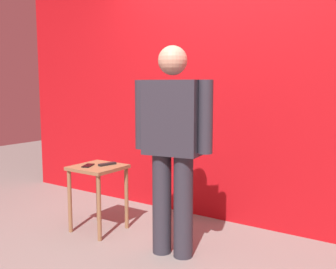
{
  "coord_description": "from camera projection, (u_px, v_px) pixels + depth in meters",
  "views": [
    {
      "loc": [
        1.68,
        -2.11,
        1.32
      ],
      "look_at": [
        -0.11,
        0.55,
        0.91
      ],
      "focal_mm": 41.59,
      "sensor_mm": 36.0,
      "label": 1
    }
  ],
  "objects": [
    {
      "name": "tv_remote",
      "position": [
        107.0,
        164.0,
        3.52
      ],
      "size": [
        0.08,
        0.18,
        0.02
      ],
      "primitive_type": "cube",
      "rotation": [
        0.0,
        0.0,
        -0.24
      ],
      "color": "black",
      "rests_on": "side_table"
    },
    {
      "name": "ground_plane",
      "position": [
        138.0,
        267.0,
        2.84
      ],
      "size": [
        12.0,
        12.0,
        0.0
      ],
      "primitive_type": "plane",
      "color": "gray"
    },
    {
      "name": "standing_person",
      "position": [
        173.0,
        141.0,
        2.94
      ],
      "size": [
        0.64,
        0.28,
        1.61
      ],
      "color": "#2D2D38",
      "rests_on": "ground_plane"
    },
    {
      "name": "back_wall_red",
      "position": [
        221.0,
        54.0,
        3.7
      ],
      "size": [
        5.27,
        0.12,
        3.23
      ],
      "primitive_type": "cube",
      "color": "red",
      "rests_on": "ground_plane"
    },
    {
      "name": "side_table",
      "position": [
        98.0,
        179.0,
        3.51
      ],
      "size": [
        0.42,
        0.42,
        0.6
      ],
      "color": "olive",
      "rests_on": "ground_plane"
    },
    {
      "name": "cell_phone",
      "position": [
        88.0,
        166.0,
        3.48
      ],
      "size": [
        0.12,
        0.16,
        0.01
      ],
      "primitive_type": "cube",
      "rotation": [
        0.0,
        0.0,
        0.41
      ],
      "color": "black",
      "rests_on": "side_table"
    }
  ]
}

